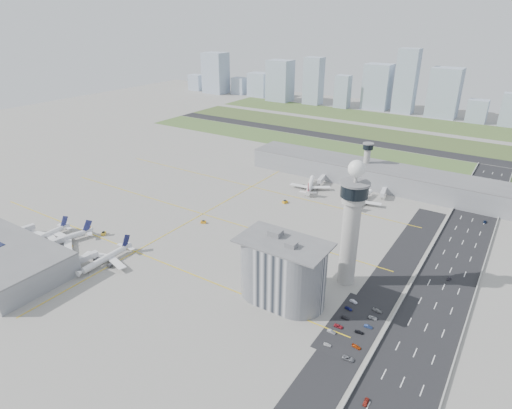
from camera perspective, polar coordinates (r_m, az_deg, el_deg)
The scene contains 62 objects.
ground at distance 249.36m, azimuth -4.43°, elevation -5.91°, with size 1000.00×1000.00×0.00m, color #9D9A92.
grass_strip_0 at distance 441.45m, azimuth 11.49°, elevation 7.27°, with size 480.00×50.00×0.08m, color #3F5C2B.
grass_strip_1 at distance 509.61m, azimuth 14.77°, elevation 9.21°, with size 480.00×60.00×0.08m, color #3F5427.
grass_strip_2 at distance 584.16m, azimuth 17.44°, elevation 10.75°, with size 480.00×70.00×0.08m, color #455729.
runway at distance 474.81m, azimuth 13.22°, elevation 8.30°, with size 480.00×22.00×0.10m, color black.
highway at distance 211.27m, azimuth 22.10°, elevation -14.07°, with size 28.00×500.00×0.10m, color black.
barrier_left at distance 212.64m, azimuth 18.40°, elevation -12.97°, with size 0.60×500.00×1.20m, color #9E9E99.
barrier_right at distance 210.16m, azimuth 25.94°, elevation -14.89°, with size 0.60×500.00×1.20m, color #9E9E99.
landside_road at distance 207.14m, azimuth 14.60°, elevation -13.74°, with size 18.00×260.00×0.08m, color black.
parking_lot at distance 198.48m, azimuth 12.83°, elevation -15.44°, with size 20.00×44.00×0.10m, color black.
taxiway_line_h_0 at distance 255.35m, azimuth -15.78°, elevation -6.07°, with size 260.00×0.60×0.01m, color yellow.
taxiway_line_h_1 at distance 292.50m, azimuth -7.11°, elevation -1.26°, with size 260.00×0.60×0.01m, color yellow.
taxiway_line_h_2 at distance 336.32m, azimuth -0.58°, elevation 2.40°, with size 260.00×0.60×0.01m, color yellow.
taxiway_line_v at distance 292.50m, azimuth -7.11°, elevation -1.26°, with size 0.60×260.00×0.01m, color yellow.
control_tower at distance 208.28m, azimuth 12.62°, elevation -1.95°, with size 14.00×14.00×64.50m.
secondary_tower at distance 352.30m, azimuth 14.55°, elevation 5.89°, with size 8.60×8.60×31.90m.
admin_building at distance 201.05m, azimuth 3.56°, elevation -8.83°, with size 42.00×24.00×33.50m.
terminal_pier at distance 351.13m, azimuth 15.78°, elevation 3.80°, with size 210.00×32.00×15.80m.
airplane_near_a at distance 285.08m, azimuth -26.59°, elevation -3.45°, with size 34.65×29.46×9.70m, color white, non-canonical shape.
airplane_near_b at distance 276.12m, azimuth -24.66°, elevation -3.86°, with size 37.08×31.52×10.38m, color white, non-canonical shape.
airplane_near_c at distance 246.25m, azimuth -19.64°, elevation -6.44°, with size 36.55×31.06×10.23m, color white, non-canonical shape.
airplane_far_a at distance 333.12m, azimuth 7.26°, elevation 2.95°, with size 37.23×31.65×10.42m, color white, non-canonical shape.
airplane_far_b at distance 314.79m, azimuth 13.82°, elevation 1.13°, with size 37.33×31.73×10.45m, color white, non-canonical shape.
jet_bridge_near_0 at distance 295.81m, azimuth -29.89°, elevation -3.62°, with size 14.00×3.00×5.70m, color silver, non-canonical shape.
jet_bridge_near_1 at distance 271.29m, azimuth -26.85°, elevation -5.37°, with size 14.00×3.00×5.70m, color silver, non-canonical shape.
jet_bridge_near_2 at distance 247.98m, azimuth -23.21°, elevation -7.44°, with size 14.00×3.00×5.70m, color silver, non-canonical shape.
jet_bridge_far_0 at distance 350.93m, azimuth 8.99°, elevation 3.54°, with size 14.00×3.00×5.70m, color silver, non-canonical shape.
jet_bridge_far_1 at distance 335.38m, azimuth 16.75°, elevation 1.79°, with size 14.00×3.00×5.70m, color silver, non-canonical shape.
tug_0 at distance 291.03m, azimuth -21.53°, elevation -2.82°, with size 2.17×3.16×1.84m, color orange, non-canonical shape.
tug_1 at distance 271.95m, azimuth -23.62°, elevation -5.13°, with size 2.09×3.04×1.77m, color gold, non-canonical shape.
tug_2 at distance 279.72m, azimuth -19.66°, elevation -3.61°, with size 2.35×3.41×1.98m, color yellow, non-canonical shape.
tug_3 at distance 279.56m, azimuth -7.03°, elevation -2.30°, with size 2.23×3.24×1.88m, color orange, non-canonical shape.
tug_4 at distance 307.34m, azimuth 3.89°, elevation 0.39°, with size 2.51×3.65×2.12m, color orange, non-canonical shape.
tug_5 at distance 314.70m, azimuth 12.15°, elevation 0.43°, with size 2.11×3.08×1.79m, color #F8AC00, non-canonical shape.
car_lot_0 at distance 186.57m, azimuth 9.50°, elevation -17.93°, with size 1.30×3.23×1.10m, color silver.
car_lot_1 at distance 192.73m, azimuth 10.02°, elevation -16.34°, with size 1.29×3.70×1.22m, color #9D9EA2.
car_lot_2 at distance 196.00m, azimuth 10.94°, elevation -15.64°, with size 1.85×4.02×1.12m, color #A5202C.
car_lot_3 at distance 200.94m, azimuth 11.80°, elevation -14.59°, with size 1.53×3.75×1.09m, color #29282E.
car_lot_4 at distance 206.51m, azimuth 12.25°, elevation -13.40°, with size 1.46×3.64×1.24m, color navy.
car_lot_5 at distance 211.31m, azimuth 12.86°, elevation -12.49°, with size 1.27×3.66×1.20m, color silver.
car_lot_6 at distance 182.11m, azimuth 12.20°, elevation -19.42°, with size 2.17×4.71×1.31m, color gray.
car_lot_7 at distance 187.85m, azimuth 13.25°, elevation -17.97°, with size 1.57×3.85×1.12m, color #AD380A.
car_lot_8 at distance 194.80m, azimuth 13.58°, elevation -16.19°, with size 1.49×3.70×1.26m, color black.
car_lot_9 at distance 198.54m, azimuth 14.73°, elevation -15.46°, with size 1.26×3.62×1.19m, color navy.
car_lot_10 at distance 203.84m, azimuth 15.32°, elevation -14.36°, with size 1.81×3.92×1.09m, color silver.
car_lot_11 at distance 208.35m, azimuth 15.89°, elevation -13.45°, with size 1.76×4.33×1.26m, color gray.
car_hw_0 at distance 168.68m, azimuth 14.44°, elevation -24.14°, with size 1.56×3.87×1.32m, color maroon.
car_hw_1 at distance 242.73m, azimuth 24.34°, elevation -9.01°, with size 1.20×3.44×1.13m, color black.
car_hw_2 at distance 315.77m, azimuth 28.22°, elevation -2.05°, with size 1.83×3.96×1.10m, color #16254A.
car_hw_4 at distance 371.40m, azimuth 27.23°, elevation 1.86°, with size 1.38×3.44×1.17m, color #A4A4A4.
skyline_bldg_0 at distance 789.75m, azimuth -7.92°, elevation 15.82°, with size 24.05×19.24×26.50m, color #9EADC1.
skyline_bldg_1 at distance 754.63m, azimuth -5.40°, elevation 17.06°, with size 37.63×30.10×65.60m, color #9EADC1.
skyline_bldg_2 at distance 743.46m, azimuth -2.21°, elevation 15.53°, with size 22.81×18.25×26.79m, color #9EADC1.
skyline_bldg_3 at distance 722.27m, azimuth 0.45°, elevation 15.70°, with size 32.30×25.84×36.93m, color #9EADC1.
skyline_bldg_4 at distance 682.14m, azimuth 3.22°, elevation 16.15°, with size 35.81×28.65×60.36m, color #9EADC1.
skyline_bldg_5 at distance 660.41m, azimuth 7.68°, elevation 16.01°, with size 25.49×20.39×66.89m, color #9EADC1.
skyline_bldg_6 at distance 641.47m, azimuth 11.48°, elevation 14.54°, with size 20.04×16.03×45.20m, color #9EADC1.
skyline_bldg_7 at distance 643.44m, azimuth 15.88°, elevation 14.87°, with size 35.76×28.61×61.22m, color #9EADC1.
skyline_bldg_8 at distance 625.91m, azimuth 19.41°, elevation 15.24°, with size 26.33×21.06×83.39m, color #9EADC1.
skyline_bldg_9 at distance 617.90m, azimuth 23.82°, elevation 13.47°, with size 36.96×29.57×62.11m, color #9EADC1.
skyline_bldg_10 at distance 606.57m, azimuth 27.40°, elevation 10.99°, with size 23.01×18.41×27.75m, color #9EADC1.
skyline_bldg_11 at distance 602.75m, azimuth 30.79°, elevation 10.79°, with size 20.22×16.18×38.97m, color #9EADC1.
Camera 1 is at (133.75, -169.63, 124.58)m, focal length 30.00 mm.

